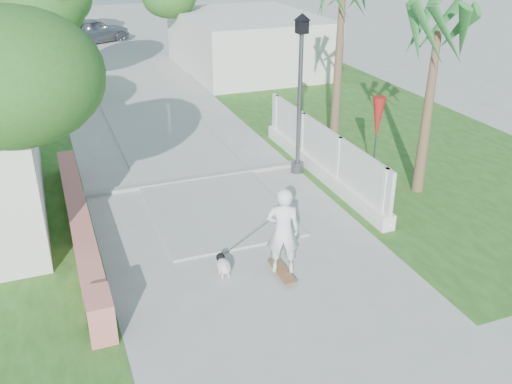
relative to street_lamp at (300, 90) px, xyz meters
name	(u,v)px	position (x,y,z in m)	size (l,w,h in m)	color
ground	(280,300)	(-2.90, -5.50, -2.43)	(90.00, 90.00, 0.00)	#B7B7B2
path_strip	(119,70)	(-2.90, 14.50, -2.40)	(3.20, 36.00, 0.06)	#B7B7B2
curb	(196,178)	(-2.90, 0.50, -2.38)	(6.50, 0.25, 0.10)	#999993
grass_right	(374,129)	(4.10, 2.50, -2.42)	(8.00, 20.00, 0.01)	#28581B
pink_wall	(82,231)	(-6.20, -1.95, -2.11)	(0.45, 8.20, 0.80)	#BE7061
lattice_fence	(321,158)	(0.50, -0.50, -1.88)	(0.35, 7.00, 1.50)	white
building_right	(248,42)	(3.10, 12.50, -1.13)	(6.00, 8.00, 2.60)	silver
street_lamp	(300,90)	(0.00, 0.00, 0.00)	(0.44, 0.44, 4.44)	#59595E
bollard	(169,118)	(-2.70, 4.50, -1.84)	(0.14, 0.14, 1.09)	white
patio_umbrella	(378,119)	(1.90, -1.00, -0.74)	(0.36, 0.36, 2.30)	#59595E
tree_path_left	(46,1)	(-5.88, 10.48, 1.39)	(3.40, 3.40, 5.23)	#4C3826
palm_far	(342,3)	(1.70, 1.00, 2.06)	(1.80, 1.80, 5.30)	brown
palm_near	(437,41)	(2.50, -2.30, 1.53)	(1.80, 1.80, 4.70)	brown
skateboarder	(265,235)	(-2.85, -4.59, -1.50)	(1.50, 1.15, 1.96)	olive
dog	(223,265)	(-3.64, -4.28, -2.20)	(0.27, 0.62, 0.42)	silver
parked_car	(91,31)	(-3.29, 21.77, -1.67)	(1.80, 4.46, 1.52)	#B5B9BE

